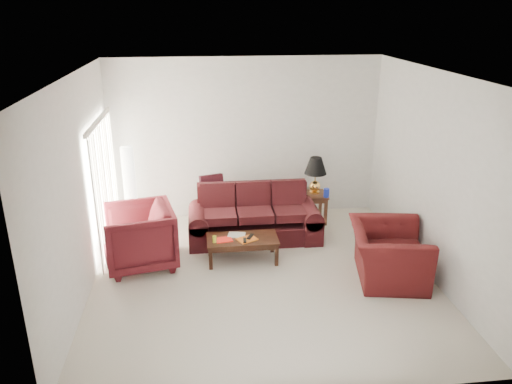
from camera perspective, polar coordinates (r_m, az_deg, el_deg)
The scene contains 19 objects.
floor at distance 7.61m, azimuth 0.76°, elevation -9.67°, with size 5.00×5.00×0.00m, color beige.
blinds at distance 8.44m, azimuth -16.92°, elevation 0.58°, with size 0.10×2.00×2.16m, color silver.
sofa at distance 8.59m, azimuth -0.19°, elevation -2.58°, with size 2.26×0.97×0.92m, color black, non-canonical shape.
throw_pillow at distance 9.19m, azimuth -5.07°, elevation 0.66°, with size 0.43×0.12×0.43m, color black.
end_table at distance 9.42m, azimuth 6.43°, elevation -1.78°, with size 0.51×0.51×0.55m, color #4B3019, non-canonical shape.
table_lamp at distance 9.26m, azimuth 6.79°, elevation 1.90°, with size 0.41×0.41×0.69m, color gold, non-canonical shape.
clock at distance 9.16m, azimuth 5.41°, elevation -0.10°, with size 0.13×0.05×0.13m, color #BCBDC0.
blue_canister at distance 9.16m, azimuth 8.05°, elevation -0.10°, with size 0.10×0.10×0.16m, color #1B2FB5.
picture_frame at distance 9.43m, azimuth 5.59°, elevation 0.55°, with size 0.12×0.02×0.15m, color silver.
floor_lamp at distance 9.13m, azimuth -14.21°, elevation 0.38°, with size 0.25×0.25×1.57m, color white, non-canonical shape.
armchair_left at distance 7.93m, azimuth -13.24°, elevation -5.02°, with size 1.04×1.07×0.97m, color #461015.
armchair_right at distance 7.66m, azimuth 14.84°, elevation -6.81°, with size 1.23×1.07×0.80m, color #400E0F.
coffee_table at distance 7.99m, azimuth -1.56°, elevation -6.54°, with size 1.12×0.56×0.39m, color black, non-canonical shape.
magazine_red at distance 7.84m, azimuth -3.70°, elevation -5.47°, with size 0.26×0.19×0.01m, color red.
magazine_white at distance 7.99m, azimuth -2.23°, elevation -4.92°, with size 0.27×0.20×0.02m, color silver.
magazine_orange at distance 7.84m, azimuth -1.03°, elevation -5.41°, with size 0.29×0.22×0.02m, color orange.
remote_a at distance 7.76m, azimuth -1.29°, elevation -5.53°, with size 0.05×0.16×0.02m, color black.
remote_b at distance 7.88m, azimuth -0.65°, elevation -5.10°, with size 0.06×0.19×0.02m, color black.
yellow_glass at distance 7.76m, azimuth -4.76°, elevation -5.39°, with size 0.06×0.06×0.11m, color gold.
Camera 1 is at (-0.87, -6.53, 3.82)m, focal length 35.00 mm.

